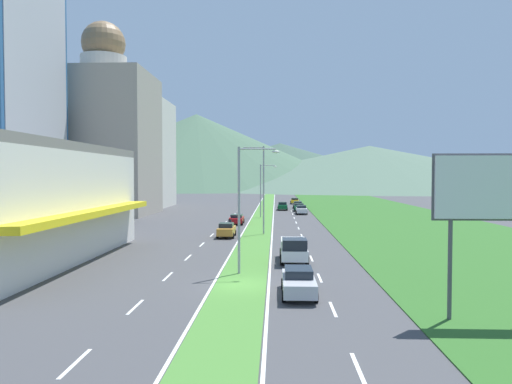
{
  "coord_description": "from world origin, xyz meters",
  "views": [
    {
      "loc": [
        2.19,
        -29.5,
        6.85
      ],
      "look_at": [
        -0.73,
        40.58,
        4.37
      ],
      "focal_mm": 33.77,
      "sensor_mm": 36.0,
      "label": 1
    }
  ],
  "objects": [
    {
      "name": "hill_far_center",
      "position": [
        4.86,
        291.12,
        13.99
      ],
      "size": [
        189.34,
        189.34,
        27.97
      ],
      "primitive_type": "cone",
      "color": "#3D5647",
      "rests_on": "ground_plane"
    },
    {
      "name": "car_7",
      "position": [
        3.47,
        64.39,
        0.79
      ],
      "size": [
        1.97,
        4.07,
        1.57
      ],
      "rotation": [
        0.0,
        0.0,
        -1.57
      ],
      "color": "#0C5128",
      "rests_on": "ground_plane"
    },
    {
      "name": "car_1",
      "position": [
        3.48,
        -2.26,
        0.79
      ],
      "size": [
        1.95,
        4.79,
        1.53
      ],
      "rotation": [
        0.0,
        0.0,
        -1.57
      ],
      "color": "#B2B2B7",
      "rests_on": "ground_plane"
    },
    {
      "name": "lane_dash_left_4",
      "position": [
        -5.1,
        9.87,
        0.01
      ],
      "size": [
        0.16,
        2.8,
        0.01
      ],
      "primitive_type": "cube",
      "color": "silver",
      "rests_on": "ground_plane"
    },
    {
      "name": "car_5",
      "position": [
        -3.28,
        37.04,
        0.72
      ],
      "size": [
        1.95,
        4.73,
        1.38
      ],
      "rotation": [
        0.0,
        0.0,
        1.57
      ],
      "color": "maroon",
      "rests_on": "ground_plane"
    },
    {
      "name": "lane_dash_right_10",
      "position": [
        5.1,
        54.69,
        0.01
      ],
      "size": [
        0.16,
        2.8,
        0.01
      ],
      "primitive_type": "cube",
      "color": "silver",
      "rests_on": "ground_plane"
    },
    {
      "name": "lane_dash_left_1",
      "position": [
        -5.1,
        -12.53,
        0.01
      ],
      "size": [
        0.16,
        2.8,
        0.01
      ],
      "primitive_type": "cube",
      "color": "silver",
      "rests_on": "ground_plane"
    },
    {
      "name": "grass_median",
      "position": [
        0.0,
        60.0,
        0.03
      ],
      "size": [
        3.2,
        240.0,
        0.06
      ],
      "primitive_type": "cube",
      "color": "#477F33",
      "rests_on": "ground_plane"
    },
    {
      "name": "lane_dash_left_3",
      "position": [
        -5.1,
        2.41,
        0.01
      ],
      "size": [
        0.16,
        2.8,
        0.01
      ],
      "primitive_type": "cube",
      "color": "silver",
      "rests_on": "ground_plane"
    },
    {
      "name": "lane_dash_right_1",
      "position": [
        5.1,
        -12.53,
        0.01
      ],
      "size": [
        0.16,
        2.8,
        0.01
      ],
      "primitive_type": "cube",
      "color": "silver",
      "rests_on": "ground_plane"
    },
    {
      "name": "lane_dash_right_6",
      "position": [
        5.1,
        24.81,
        0.01
      ],
      "size": [
        0.16,
        2.8,
        0.01
      ],
      "primitive_type": "cube",
      "color": "silver",
      "rests_on": "ground_plane"
    },
    {
      "name": "lane_dash_right_2",
      "position": [
        5.1,
        -5.06,
        0.01
      ],
      "size": [
        0.16,
        2.8,
        0.01
      ],
      "primitive_type": "cube",
      "color": "silver",
      "rests_on": "ground_plane"
    },
    {
      "name": "billboard_roadside",
      "position": [
        12.18,
        -6.74,
        5.93
      ],
      "size": [
        5.39,
        0.28,
        7.85
      ],
      "color": "#4C4C51",
      "rests_on": "ground_plane"
    },
    {
      "name": "car_4",
      "position": [
        6.59,
        62.03,
        0.76
      ],
      "size": [
        2.01,
        4.1,
        1.47
      ],
      "rotation": [
        0.0,
        0.0,
        -1.57
      ],
      "color": "#0C5128",
      "rests_on": "ground_plane"
    },
    {
      "name": "street_lamp_far",
      "position": [
        -0.0,
        47.72,
        4.94
      ],
      "size": [
        2.69,
        0.37,
        8.56
      ],
      "color": "#99999E",
      "rests_on": "ground_plane"
    },
    {
      "name": "lane_dash_left_7",
      "position": [
        -5.1,
        32.28,
        0.01
      ],
      "size": [
        0.16,
        2.8,
        0.01
      ],
      "primitive_type": "cube",
      "color": "silver",
      "rests_on": "ground_plane"
    },
    {
      "name": "edge_line_median_left",
      "position": [
        -1.75,
        60.0,
        0.01
      ],
      "size": [
        0.16,
        240.0,
        0.01
      ],
      "primitive_type": "cube",
      "color": "silver",
      "rests_on": "ground_plane"
    },
    {
      "name": "lane_dash_left_2",
      "position": [
        -5.1,
        -5.06,
        0.01
      ],
      "size": [
        0.16,
        2.8,
        0.01
      ],
      "primitive_type": "cube",
      "color": "silver",
      "rests_on": "ground_plane"
    },
    {
      "name": "hill_far_left",
      "position": [
        -42.09,
        237.25,
        20.33
      ],
      "size": [
        185.42,
        185.42,
        40.67
      ],
      "primitive_type": "cone",
      "color": "#47664C",
      "rests_on": "ground_plane"
    },
    {
      "name": "hill_far_right",
      "position": [
        52.98,
        235.35,
        11.37
      ],
      "size": [
        217.36,
        217.36,
        22.75
      ],
      "primitive_type": "cone",
      "color": "#516B56",
      "rests_on": "ground_plane"
    },
    {
      "name": "lane_dash_left_9",
      "position": [
        -5.1,
        47.22,
        0.01
      ],
      "size": [
        0.16,
        2.8,
        0.01
      ],
      "primitive_type": "cube",
      "color": "silver",
      "rests_on": "ground_plane"
    },
    {
      "name": "edge_line_median_right",
      "position": [
        1.75,
        60.0,
        0.01
      ],
      "size": [
        0.16,
        240.0,
        0.01
      ],
      "primitive_type": "cube",
      "color": "silver",
      "rests_on": "ground_plane"
    },
    {
      "name": "lane_dash_right_11",
      "position": [
        5.1,
        62.15,
        0.01
      ],
      "size": [
        0.16,
        2.8,
        0.01
      ],
      "primitive_type": "cube",
      "color": "silver",
      "rests_on": "ground_plane"
    },
    {
      "name": "lane_dash_left_8",
      "position": [
        -5.1,
        39.75,
        0.01
      ],
      "size": [
        0.16,
        2.8,
        0.01
      ],
      "primitive_type": "cube",
      "color": "silver",
      "rests_on": "ground_plane"
    },
    {
      "name": "street_lamp_mid",
      "position": [
        0.51,
        25.56,
        5.77
      ],
      "size": [
        2.72,
        0.44,
        10.16
      ],
      "color": "#99999E",
      "rests_on": "ground_plane"
    },
    {
      "name": "car_0",
      "position": [
        6.61,
        84.58,
        0.72
      ],
      "size": [
        1.97,
        4.13,
        1.39
      ],
      "rotation": [
        0.0,
        0.0,
        -1.57
      ],
      "color": "yellow",
      "rests_on": "ground_plane"
    },
    {
      "name": "lane_dash_right_7",
      "position": [
        5.1,
        32.28,
        0.01
      ],
      "size": [
        0.16,
        2.8,
        0.01
      ],
      "primitive_type": "cube",
      "color": "silver",
      "rests_on": "ground_plane"
    },
    {
      "name": "pickup_truck_0",
      "position": [
        3.59,
        8.15,
        0.98
      ],
      "size": [
        2.18,
        5.4,
        2.0
      ],
      "rotation": [
        0.0,
        0.0,
        -1.57
      ],
      "color": "silver",
      "rests_on": "ground_plane"
    },
    {
      "name": "car_3",
      "position": [
        6.73,
        69.95,
        0.73
      ],
      "size": [
        1.95,
        4.56,
        1.38
      ],
      "rotation": [
        0.0,
        0.0,
        -1.57
      ],
      "color": "black",
      "rests_on": "ground_plane"
    },
    {
      "name": "motorcycle_rider",
      "position": [
        -3.28,
        27.39,
        0.75
      ],
      "size": [
        0.36,
        2.0,
        1.8
      ],
      "rotation": [
        0.0,
        0.0,
        1.57
      ],
      "color": "black",
      "rests_on": "ground_plane"
    },
    {
      "name": "lane_dash_left_5",
      "position": [
        -5.1,
        17.34,
        0.01
      ],
      "size": [
        0.16,
        2.8,
        0.01
      ],
      "primitive_type": "cube",
      "color": "silver",
      "rests_on": "ground_plane"
    },
    {
      "name": "lane_dash_right_5",
      "position": [
        5.1,
        17.34,
        0.01
      ],
      "size": [
        0.16,
        2.8,
        0.01
      ],
      "primitive_type": "cube",
      "color": "silver",
      "rests_on": "ground_plane"
    },
    {
      "name": "lane_dash_left_6",
      "position": [
        -5.1,
        24.81,
        0.01
      ],
      "size": [
        0.16,
        2.8,
        0.01
      ],
      "primitive_type": "cube",
      "color": "silver",
      "rests_on": "ground_plane"
    },
    {
      "name": "lane_dash_right_8",
      "position": [
        5.1,
        39.75,
        0.01
      ],
      "size": [
        0.16,
        2.8,
        0.01
      ],
      "primitive_type": "cube",
      "color": "silver",
      "rests_on": "ground_plane"
    },
    {
      "name": "lane_dash_left_10",
      "position": [
        -5.1,
        54.69,
        0.01
      ],
      "size": [
        0.16,
        2.8,
        0.01
      ],
      "primitive_type": "cube",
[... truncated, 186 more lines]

